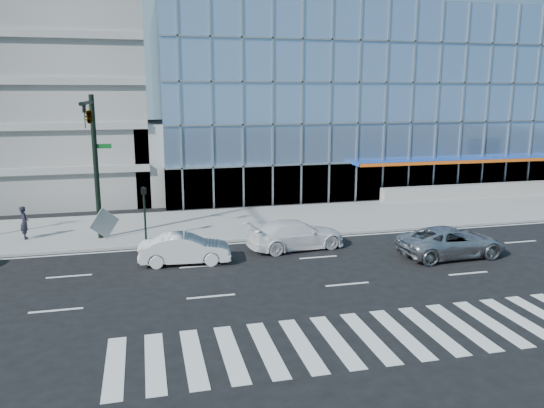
{
  "coord_description": "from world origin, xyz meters",
  "views": [
    {
      "loc": [
        -8.45,
        -24.59,
        8.24
      ],
      "look_at": [
        -1.69,
        3.0,
        2.26
      ],
      "focal_mm": 35.0,
      "sensor_mm": 36.0,
      "label": 1
    }
  ],
  "objects_px": {
    "ped_signal_post": "(144,205)",
    "pedestrian": "(24,223)",
    "silver_suv": "(451,242)",
    "white_suv": "(296,235)",
    "traffic_signal": "(91,133)",
    "white_sedan": "(185,249)",
    "tilted_panel": "(104,223)"
  },
  "relations": [
    {
      "from": "ped_signal_post",
      "to": "pedestrian",
      "type": "height_order",
      "value": "ped_signal_post"
    },
    {
      "from": "silver_suv",
      "to": "white_suv",
      "type": "xyz_separation_m",
      "value": [
        -7.34,
        3.22,
        0.01
      ]
    },
    {
      "from": "pedestrian",
      "to": "traffic_signal",
      "type": "bearing_deg",
      "value": -137.06
    },
    {
      "from": "white_suv",
      "to": "white_sedan",
      "type": "distance_m",
      "value": 6.11
    },
    {
      "from": "pedestrian",
      "to": "tilted_panel",
      "type": "height_order",
      "value": "pedestrian"
    },
    {
      "from": "white_sedan",
      "to": "pedestrian",
      "type": "xyz_separation_m",
      "value": [
        -8.43,
        6.11,
        0.36
      ]
    },
    {
      "from": "ped_signal_post",
      "to": "silver_suv",
      "type": "xyz_separation_m",
      "value": [
        15.17,
        -6.36,
        -1.38
      ]
    },
    {
      "from": "traffic_signal",
      "to": "white_sedan",
      "type": "relative_size",
      "value": 1.8
    },
    {
      "from": "traffic_signal",
      "to": "pedestrian",
      "type": "bearing_deg",
      "value": 151.77
    },
    {
      "from": "traffic_signal",
      "to": "white_suv",
      "type": "distance_m",
      "value": 11.98
    },
    {
      "from": "pedestrian",
      "to": "silver_suv",
      "type": "bearing_deg",
      "value": -129.44
    },
    {
      "from": "ped_signal_post",
      "to": "silver_suv",
      "type": "height_order",
      "value": "ped_signal_post"
    },
    {
      "from": "traffic_signal",
      "to": "tilted_panel",
      "type": "height_order",
      "value": "traffic_signal"
    },
    {
      "from": "ped_signal_post",
      "to": "white_sedan",
      "type": "bearing_deg",
      "value": -66.82
    },
    {
      "from": "tilted_panel",
      "to": "white_sedan",
      "type": "bearing_deg",
      "value": -82.82
    },
    {
      "from": "traffic_signal",
      "to": "pedestrian",
      "type": "relative_size",
      "value": 4.26
    },
    {
      "from": "ped_signal_post",
      "to": "white_suv",
      "type": "bearing_deg",
      "value": -21.86
    },
    {
      "from": "white_suv",
      "to": "traffic_signal",
      "type": "bearing_deg",
      "value": 67.57
    },
    {
      "from": "silver_suv",
      "to": "white_suv",
      "type": "bearing_deg",
      "value": 64.25
    },
    {
      "from": "ped_signal_post",
      "to": "white_suv",
      "type": "xyz_separation_m",
      "value": [
        7.84,
        -3.14,
        -1.37
      ]
    },
    {
      "from": "traffic_signal",
      "to": "ped_signal_post",
      "type": "xyz_separation_m",
      "value": [
        2.5,
        0.37,
        -4.02
      ]
    },
    {
      "from": "tilted_panel",
      "to": "silver_suv",
      "type": "bearing_deg",
      "value": -54.05
    },
    {
      "from": "silver_suv",
      "to": "traffic_signal",
      "type": "bearing_deg",
      "value": 69.22
    },
    {
      "from": "silver_suv",
      "to": "pedestrian",
      "type": "distance_m",
      "value": 23.26
    },
    {
      "from": "silver_suv",
      "to": "tilted_panel",
      "type": "height_order",
      "value": "tilted_panel"
    },
    {
      "from": "silver_suv",
      "to": "white_suv",
      "type": "distance_m",
      "value": 8.01
    },
    {
      "from": "white_suv",
      "to": "pedestrian",
      "type": "bearing_deg",
      "value": 63.57
    },
    {
      "from": "white_suv",
      "to": "tilted_panel",
      "type": "xyz_separation_m",
      "value": [
        -10.06,
        3.85,
        0.29
      ]
    },
    {
      "from": "traffic_signal",
      "to": "silver_suv",
      "type": "xyz_separation_m",
      "value": [
        17.67,
        -5.99,
        -5.4
      ]
    },
    {
      "from": "silver_suv",
      "to": "white_sedan",
      "type": "bearing_deg",
      "value": 79.09
    },
    {
      "from": "silver_suv",
      "to": "tilted_panel",
      "type": "relative_size",
      "value": 4.22
    },
    {
      "from": "white_sedan",
      "to": "ped_signal_post",
      "type": "bearing_deg",
      "value": 28.41
    }
  ]
}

